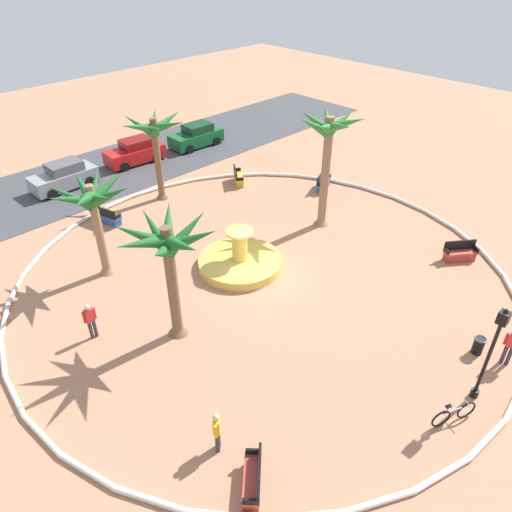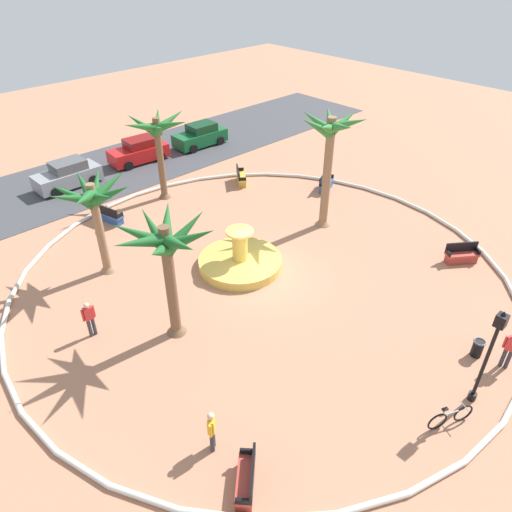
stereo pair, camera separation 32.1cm
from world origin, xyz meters
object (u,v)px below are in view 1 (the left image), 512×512
object	(u,v)px
palm_tree_mid_plaza	(328,143)
bench_southeast	(460,254)
parked_car_leftmost	(64,177)
bench_west	(323,184)
parked_car_second	(135,152)
trash_bin	(479,345)
bicycle_red_frame	(454,414)
palm_tree_near_fountain	(155,135)
palm_tree_by_curb	(168,250)
lamppost	(492,348)
bench_east	(238,178)
fountain	(240,261)
parked_car_third	(196,136)
bench_north	(253,481)
person_cyclist_helmet	(511,345)
person_pedestrian_stroll	(217,430)
palm_tree_far_side	(92,202)
person_cyclist_photo	(90,319)
bench_southwest	(108,218)

from	to	relation	value
palm_tree_mid_plaza	bench_southeast	distance (m)	8.45
parked_car_leftmost	bench_west	bearing A→B (deg)	-44.93
parked_car_second	trash_bin	bearing A→B (deg)	-91.79
bicycle_red_frame	parked_car_second	world-z (taller)	parked_car_second
palm_tree_near_fountain	bench_west	world-z (taller)	palm_tree_near_fountain
palm_tree_by_curb	parked_car_leftmost	bearing A→B (deg)	79.30
lamppost	bicycle_red_frame	size ratio (longest dim) A/B	2.50
bench_east	parked_car_second	bearing A→B (deg)	111.08
lamppost	parked_car_leftmost	xyz separation A→B (m)	(-2.49, 25.29, -1.55)
fountain	parked_car_leftmost	size ratio (longest dim) A/B	0.99
palm_tree_near_fountain	parked_car_third	world-z (taller)	palm_tree_near_fountain
bench_west	bench_north	xyz separation A→B (m)	(-16.72, -10.87, 0.00)
palm_tree_mid_plaza	person_cyclist_helmet	world-z (taller)	palm_tree_mid_plaza
palm_tree_near_fountain	palm_tree_by_curb	world-z (taller)	palm_tree_by_curb
bench_east	person_pedestrian_stroll	world-z (taller)	person_pedestrian_stroll
bench_north	parked_car_leftmost	xyz separation A→B (m)	(5.28, 22.28, 0.43)
bench_west	trash_bin	world-z (taller)	bench_west
palm_tree_near_fountain	bench_east	distance (m)	6.14
bench_west	parked_car_second	size ratio (longest dim) A/B	0.41
bench_west	person_cyclist_helmet	bearing A→B (deg)	-115.50
palm_tree_near_fountain	trash_bin	bearing A→B (deg)	-86.85
palm_tree_far_side	bench_north	size ratio (longest dim) A/B	3.17
palm_tree_near_fountain	lamppost	world-z (taller)	palm_tree_near_fountain
palm_tree_by_curb	parked_car_second	world-z (taller)	palm_tree_by_curb
bench_east	bench_southeast	xyz separation A→B (m)	(1.82, -13.96, 0.00)
palm_tree_by_curb	bench_north	xyz separation A→B (m)	(-2.35, -6.74, -3.66)
bicycle_red_frame	parked_car_third	size ratio (longest dim) A/B	0.39
bicycle_red_frame	palm_tree_near_fountain	bearing A→B (deg)	82.58
parked_car_third	parked_car_leftmost	bearing A→B (deg)	178.93
bench_west	trash_bin	xyz separation A→B (m)	(-6.86, -13.03, 0.04)
person_cyclist_photo	palm_tree_by_curb	bearing A→B (deg)	-40.61
bench_west	palm_tree_by_curb	bearing A→B (deg)	-163.95
fountain	bench_southeast	distance (m)	10.74
palm_tree_near_fountain	person_cyclist_helmet	world-z (taller)	palm_tree_near_fountain
palm_tree_mid_plaza	bench_southwest	bearing A→B (deg)	134.96
person_cyclist_helmet	palm_tree_by_curb	bearing A→B (deg)	127.98
bicycle_red_frame	person_cyclist_photo	world-z (taller)	person_cyclist_photo
bench_east	parked_car_third	world-z (taller)	parked_car_third
palm_tree_far_side	parked_car_third	size ratio (longest dim) A/B	1.18
person_cyclist_helmet	trash_bin	bearing A→B (deg)	100.90
person_cyclist_helmet	bench_southeast	bearing A→B (deg)	39.61
person_cyclist_photo	person_pedestrian_stroll	bearing A→B (deg)	-87.91
palm_tree_far_side	parked_car_third	world-z (taller)	palm_tree_far_side
palm_tree_near_fountain	parked_car_leftmost	distance (m)	7.18
bench_west	parked_car_leftmost	bearing A→B (deg)	135.07
bicycle_red_frame	person_cyclist_photo	xyz separation A→B (m)	(-6.38, 11.85, 0.54)
bench_west	bench_southeast	xyz separation A→B (m)	(-1.41, -9.63, 0.00)
palm_tree_far_side	person_pedestrian_stroll	size ratio (longest dim) A/B	2.90
bench_east	parked_car_second	world-z (taller)	parked_car_second
palm_tree_by_curb	palm_tree_far_side	size ratio (longest dim) A/B	1.08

